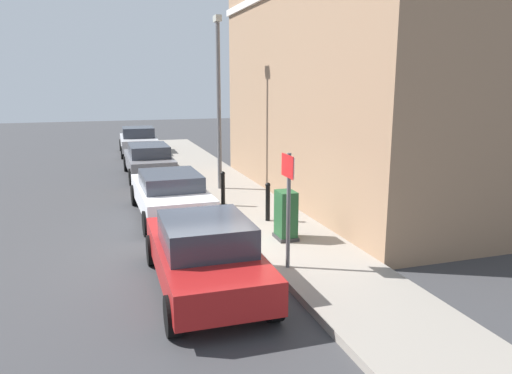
# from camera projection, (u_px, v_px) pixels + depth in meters

# --- Properties ---
(ground) EXTENTS (80.00, 80.00, 0.00)m
(ground) POSITION_uv_depth(u_px,v_px,m) (209.00, 255.00, 10.84)
(ground) COLOR #38383A
(sidewalk) EXTENTS (2.21, 30.00, 0.15)m
(sidewalk) POSITION_uv_depth(u_px,v_px,m) (231.00, 190.00, 17.04)
(sidewalk) COLOR gray
(sidewalk) RESTS_ON ground
(corner_building) EXTENTS (8.07, 12.15, 9.47)m
(corner_building) POSITION_uv_depth(u_px,v_px,m) (396.00, 51.00, 15.78)
(corner_building) COLOR #937256
(corner_building) RESTS_ON ground
(car_red) EXTENTS (1.85, 4.19, 1.40)m
(car_red) POSITION_uv_depth(u_px,v_px,m) (205.00, 253.00, 8.90)
(car_red) COLOR maroon
(car_red) RESTS_ON ground
(car_white) EXTENTS (1.96, 4.42, 1.30)m
(car_white) POSITION_uv_depth(u_px,v_px,m) (170.00, 193.00, 13.80)
(car_white) COLOR silver
(car_white) RESTS_ON ground
(car_grey) EXTENTS (1.81, 4.23, 1.33)m
(car_grey) POSITION_uv_depth(u_px,v_px,m) (149.00, 160.00, 19.57)
(car_grey) COLOR slate
(car_grey) RESTS_ON ground
(car_silver) EXTENTS (1.99, 4.19, 1.43)m
(car_silver) POSITION_uv_depth(u_px,v_px,m) (138.00, 140.00, 25.80)
(car_silver) COLOR #B7B7BC
(car_silver) RESTS_ON ground
(utility_cabinet) EXTENTS (0.46, 0.61, 1.15)m
(utility_cabinet) POSITION_uv_depth(u_px,v_px,m) (286.00, 217.00, 11.39)
(utility_cabinet) COLOR #1E4C28
(utility_cabinet) RESTS_ON sidewalk
(bollard_near_cabinet) EXTENTS (0.14, 0.14, 1.04)m
(bollard_near_cabinet) POSITION_uv_depth(u_px,v_px,m) (268.00, 200.00, 12.88)
(bollard_near_cabinet) COLOR black
(bollard_near_cabinet) RESTS_ON sidewalk
(bollard_far_kerb) EXTENTS (0.14, 0.14, 1.04)m
(bollard_far_kerb) POSITION_uv_depth(u_px,v_px,m) (223.00, 187.00, 14.47)
(bollard_far_kerb) COLOR black
(bollard_far_kerb) RESTS_ON sidewalk
(street_sign) EXTENTS (0.08, 0.60, 2.30)m
(street_sign) POSITION_uv_depth(u_px,v_px,m) (288.00, 193.00, 9.43)
(street_sign) COLOR #59595B
(street_sign) RESTS_ON sidewalk
(lamppost) EXTENTS (0.20, 0.44, 5.72)m
(lamppost) POSITION_uv_depth(u_px,v_px,m) (219.00, 96.00, 16.27)
(lamppost) COLOR #59595B
(lamppost) RESTS_ON sidewalk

